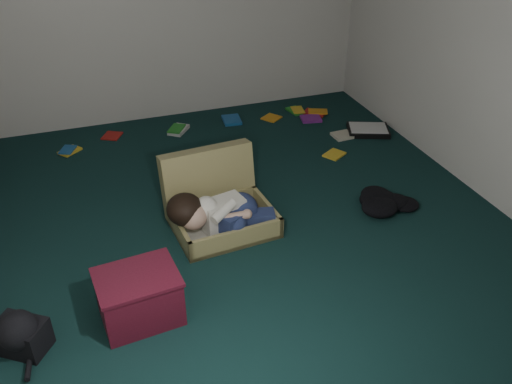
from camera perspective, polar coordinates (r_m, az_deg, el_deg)
floor at (r=4.38m, az=-0.65°, el=-2.90°), size 4.50×4.50×0.00m
wall_front at (r=2.03m, az=20.29°, el=-6.98°), size 4.50×0.00×4.50m
wall_right at (r=4.79m, az=23.39°, el=14.92°), size 0.00×4.50×4.50m
suitcase at (r=4.28m, az=-4.08°, el=-1.20°), size 0.81×0.80×0.56m
person at (r=4.09m, az=-3.85°, el=-2.18°), size 0.83×0.39×0.34m
maroon_bin at (r=3.50m, az=-12.19°, el=-10.74°), size 0.53×0.44×0.34m
backpack at (r=3.57m, az=-23.46°, el=-13.67°), size 0.46×0.45×0.22m
clothing_pile at (r=4.63m, az=14.02°, el=-0.85°), size 0.52×0.47×0.14m
paper_tray at (r=5.88m, az=11.72°, el=6.41°), size 0.51×0.45×0.06m
book_scatter at (r=5.85m, az=-0.85°, el=6.75°), size 2.92×1.41×0.02m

